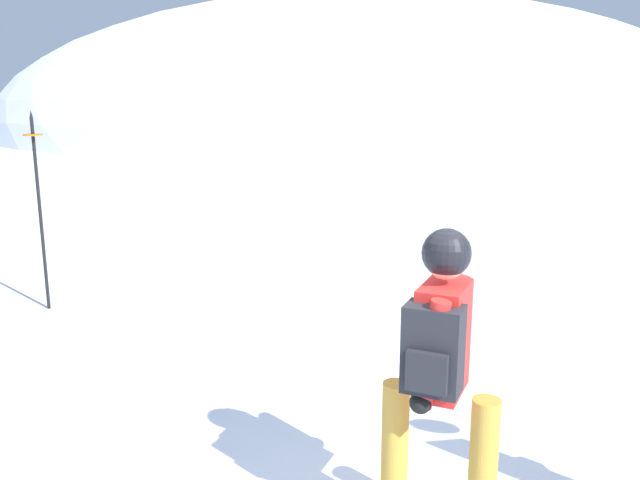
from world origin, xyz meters
name	(u,v)px	position (x,y,z in m)	size (l,w,h in m)	color
ridge_peak_main	(367,131)	(8.85, 38.12, 0.00)	(43.71, 39.34, 16.11)	white
ridge_peak_far	(572,121)	(29.07, 49.06, 0.00)	(25.72, 23.15, 8.20)	white
snowboarder_main	(440,380)	(0.22, 0.02, 0.92)	(1.58, 1.14, 1.71)	yellow
piste_marker_near	(39,199)	(-2.76, 4.48, 1.24)	(0.20, 0.20, 2.19)	black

